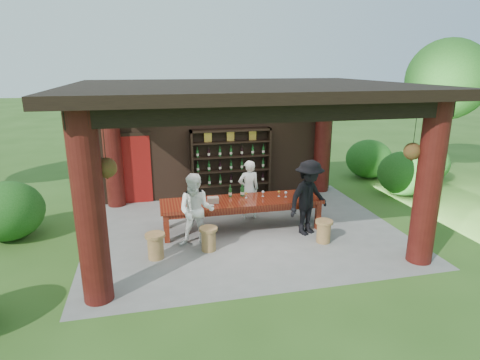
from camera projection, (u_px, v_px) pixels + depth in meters
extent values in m
plane|color=#2D5119|center=(244.00, 229.00, 9.88)|extent=(90.00, 90.00, 0.00)
cube|color=slate|center=(244.00, 231.00, 9.89)|extent=(7.40, 5.90, 0.10)
cube|color=black|center=(222.00, 143.00, 11.99)|extent=(7.00, 0.18, 3.30)
cube|color=maroon|center=(134.00, 169.00, 11.51)|extent=(0.95, 0.06, 2.00)
cylinder|color=#380C0A|center=(90.00, 209.00, 6.49)|extent=(0.50, 0.50, 3.30)
cylinder|color=#380C0A|center=(428.00, 184.00, 7.85)|extent=(0.50, 0.50, 3.30)
cylinder|color=#380C0A|center=(112.00, 149.00, 11.12)|extent=(0.50, 0.50, 3.30)
cylinder|color=#380C0A|center=(323.00, 140.00, 12.48)|extent=(0.50, 0.50, 3.30)
cube|color=black|center=(277.00, 111.00, 6.75)|extent=(6.70, 0.35, 0.35)
cube|color=black|center=(97.00, 102.00, 8.32)|extent=(0.30, 5.20, 0.30)
cube|color=black|center=(371.00, 97.00, 9.68)|extent=(0.30, 5.20, 0.30)
cube|color=black|center=(244.00, 88.00, 8.93)|extent=(7.50, 6.00, 0.20)
cylinder|color=black|center=(105.00, 147.00, 6.47)|extent=(0.01, 0.01, 0.75)
cone|color=black|center=(107.00, 174.00, 6.60)|extent=(0.32, 0.32, 0.18)
sphere|color=#1E5919|center=(107.00, 168.00, 6.56)|extent=(0.34, 0.34, 0.34)
cylinder|color=black|center=(415.00, 134.00, 7.70)|extent=(0.01, 0.01, 0.75)
cone|color=black|center=(412.00, 157.00, 7.83)|extent=(0.32, 0.32, 0.18)
sphere|color=#1E5919|center=(412.00, 151.00, 7.80)|extent=(0.34, 0.34, 0.34)
cube|color=#5B150D|center=(242.00, 201.00, 9.72)|extent=(3.91, 1.04, 0.08)
cube|color=#5B150D|center=(242.00, 205.00, 9.75)|extent=(3.71, 0.89, 0.12)
cube|color=#5B150D|center=(167.00, 228.00, 9.07)|extent=(0.12, 0.12, 0.67)
cube|color=#5B150D|center=(318.00, 216.00, 9.83)|extent=(0.12, 0.12, 0.67)
cube|color=#5B150D|center=(165.00, 216.00, 9.82)|extent=(0.12, 0.12, 0.67)
cube|color=#5B150D|center=(306.00, 205.00, 10.58)|extent=(0.12, 0.12, 0.67)
cylinder|color=olive|center=(209.00, 240.00, 8.70)|extent=(0.32, 0.32, 0.46)
cylinder|color=olive|center=(208.00, 229.00, 8.63)|extent=(0.40, 0.40, 0.06)
cylinder|color=olive|center=(324.00, 233.00, 9.10)|extent=(0.31, 0.31, 0.46)
cylinder|color=olive|center=(324.00, 222.00, 9.03)|extent=(0.40, 0.40, 0.06)
cylinder|color=olive|center=(156.00, 247.00, 8.34)|extent=(0.33, 0.33, 0.48)
cylinder|color=olive|center=(155.00, 235.00, 8.26)|extent=(0.42, 0.42, 0.07)
imported|color=white|center=(249.00, 190.00, 10.40)|extent=(0.60, 0.42, 1.56)
imported|color=white|center=(196.00, 211.00, 8.75)|extent=(0.95, 0.82, 1.67)
imported|color=black|center=(309.00, 198.00, 9.39)|extent=(1.34, 1.10, 1.80)
cube|color=#BF6672|center=(213.00, 200.00, 9.48)|extent=(0.26, 0.18, 0.14)
ellipsoid|color=#194C14|center=(404.00, 176.00, 12.36)|extent=(1.60, 1.60, 1.36)
ellipsoid|color=#194C14|center=(8.00, 215.00, 9.21)|extent=(1.60, 1.60, 1.36)
ellipsoid|color=#194C14|center=(369.00, 162.00, 14.24)|extent=(1.60, 1.60, 1.36)
ellipsoid|color=#194C14|center=(426.00, 166.00, 13.76)|extent=(1.52, 1.52, 1.29)
cylinder|color=#3F2819|center=(440.00, 131.00, 14.47)|extent=(0.36, 0.36, 3.20)
sphere|color=#194C14|center=(447.00, 79.00, 13.96)|extent=(2.80, 2.80, 2.80)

